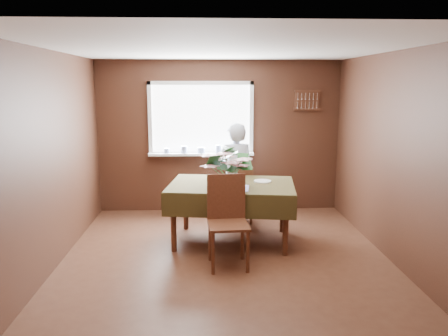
{
  "coord_description": "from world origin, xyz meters",
  "views": [
    {
      "loc": [
        -0.26,
        -4.96,
        2.12
      ],
      "look_at": [
        0.0,
        0.55,
        1.05
      ],
      "focal_mm": 35.0,
      "sensor_mm": 36.0,
      "label": 1
    }
  ],
  "objects_px": {
    "dining_table": "(232,191)",
    "flower_bouquet": "(229,163)",
    "chair_far": "(240,192)",
    "seated_woman": "(235,174)",
    "chair_near": "(227,217)"
  },
  "relations": [
    {
      "from": "chair_near",
      "to": "seated_woman",
      "type": "height_order",
      "value": "seated_woman"
    },
    {
      "from": "chair_far",
      "to": "seated_woman",
      "type": "bearing_deg",
      "value": 11.96
    },
    {
      "from": "chair_far",
      "to": "seated_woman",
      "type": "distance_m",
      "value": 0.3
    },
    {
      "from": "dining_table",
      "to": "flower_bouquet",
      "type": "xyz_separation_m",
      "value": [
        -0.05,
        -0.28,
        0.43
      ]
    },
    {
      "from": "chair_far",
      "to": "flower_bouquet",
      "type": "bearing_deg",
      "value": 74.83
    },
    {
      "from": "seated_woman",
      "to": "dining_table",
      "type": "bearing_deg",
      "value": 77.51
    },
    {
      "from": "chair_near",
      "to": "flower_bouquet",
      "type": "bearing_deg",
      "value": 80.15
    },
    {
      "from": "chair_far",
      "to": "chair_near",
      "type": "bearing_deg",
      "value": 76.69
    },
    {
      "from": "dining_table",
      "to": "flower_bouquet",
      "type": "height_order",
      "value": "flower_bouquet"
    },
    {
      "from": "dining_table",
      "to": "chair_far",
      "type": "xyz_separation_m",
      "value": [
        0.18,
        0.78,
        -0.22
      ]
    },
    {
      "from": "dining_table",
      "to": "chair_far",
      "type": "relative_size",
      "value": 2.03
    },
    {
      "from": "chair_near",
      "to": "seated_woman",
      "type": "xyz_separation_m",
      "value": [
        0.2,
        1.51,
        0.2
      ]
    },
    {
      "from": "seated_woman",
      "to": "chair_far",
      "type": "bearing_deg",
      "value": -169.57
    },
    {
      "from": "seated_woman",
      "to": "flower_bouquet",
      "type": "relative_size",
      "value": 2.59
    },
    {
      "from": "flower_bouquet",
      "to": "dining_table",
      "type": "bearing_deg",
      "value": 80.4
    }
  ]
}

